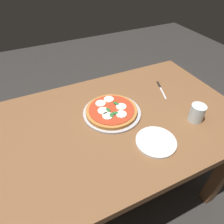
{
  "coord_description": "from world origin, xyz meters",
  "views": [
    {
      "loc": [
        0.29,
        0.66,
        1.44
      ],
      "look_at": [
        -0.05,
        -0.05,
        0.75
      ],
      "focal_mm": 32.13,
      "sensor_mm": 36.0,
      "label": 1
    }
  ],
  "objects_px": {
    "serving_tray": "(112,113)",
    "pizza": "(111,110)",
    "dining_table": "(108,136)",
    "knife": "(160,88)",
    "glass_cup": "(197,113)",
    "plate_white": "(156,142)"
  },
  "relations": [
    {
      "from": "serving_tray",
      "to": "glass_cup",
      "type": "height_order",
      "value": "glass_cup"
    },
    {
      "from": "dining_table",
      "to": "plate_white",
      "type": "xyz_separation_m",
      "value": [
        -0.14,
        0.21,
        0.11
      ]
    },
    {
      "from": "dining_table",
      "to": "plate_white",
      "type": "distance_m",
      "value": 0.28
    },
    {
      "from": "dining_table",
      "to": "pizza",
      "type": "xyz_separation_m",
      "value": [
        -0.05,
        -0.05,
        0.13
      ]
    },
    {
      "from": "serving_tray",
      "to": "knife",
      "type": "xyz_separation_m",
      "value": [
        -0.37,
        -0.09,
        -0.0
      ]
    },
    {
      "from": "pizza",
      "to": "plate_white",
      "type": "relative_size",
      "value": 1.46
    },
    {
      "from": "dining_table",
      "to": "pizza",
      "type": "height_order",
      "value": "pizza"
    },
    {
      "from": "serving_tray",
      "to": "glass_cup",
      "type": "distance_m",
      "value": 0.43
    },
    {
      "from": "pizza",
      "to": "dining_table",
      "type": "bearing_deg",
      "value": 47.62
    },
    {
      "from": "pizza",
      "to": "knife",
      "type": "xyz_separation_m",
      "value": [
        -0.38,
        -0.09,
        -0.02
      ]
    },
    {
      "from": "glass_cup",
      "to": "serving_tray",
      "type": "bearing_deg",
      "value": -31.82
    },
    {
      "from": "serving_tray",
      "to": "knife",
      "type": "bearing_deg",
      "value": -166.81
    },
    {
      "from": "plate_white",
      "to": "knife",
      "type": "bearing_deg",
      "value": -128.25
    },
    {
      "from": "dining_table",
      "to": "serving_tray",
      "type": "xyz_separation_m",
      "value": [
        -0.05,
        -0.05,
        0.11
      ]
    },
    {
      "from": "plate_white",
      "to": "knife",
      "type": "height_order",
      "value": "plate_white"
    },
    {
      "from": "plate_white",
      "to": "glass_cup",
      "type": "bearing_deg",
      "value": -170.81
    },
    {
      "from": "dining_table",
      "to": "knife",
      "type": "relative_size",
      "value": 8.21
    },
    {
      "from": "plate_white",
      "to": "glass_cup",
      "type": "distance_m",
      "value": 0.27
    },
    {
      "from": "glass_cup",
      "to": "knife",
      "type": "bearing_deg",
      "value": -92.17
    },
    {
      "from": "serving_tray",
      "to": "pizza",
      "type": "height_order",
      "value": "pizza"
    },
    {
      "from": "knife",
      "to": "glass_cup",
      "type": "relative_size",
      "value": 1.91
    },
    {
      "from": "dining_table",
      "to": "serving_tray",
      "type": "relative_size",
      "value": 4.68
    }
  ]
}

